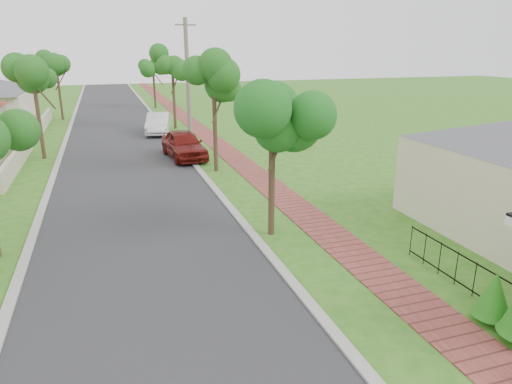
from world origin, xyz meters
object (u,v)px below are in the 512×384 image
parked_car_red (184,145)px  near_tree (272,113)px  parked_car_white (158,124)px  utility_pole (188,88)px

parked_car_red → near_tree: (0.92, -12.44, 3.42)m
parked_car_red → parked_car_white: parked_car_red is taller
parked_car_white → utility_pole: (0.95, -8.12, 3.24)m
parked_car_white → utility_pole: utility_pole is taller
parked_car_red → near_tree: bearing=-91.2°
parked_car_red → near_tree: 12.94m
near_tree → utility_pole: bearing=91.8°
parked_car_red → parked_car_white: (-0.45, 8.68, -0.05)m
parked_car_red → utility_pole: bearing=42.7°
near_tree → utility_pole: (-0.42, 13.00, -0.23)m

